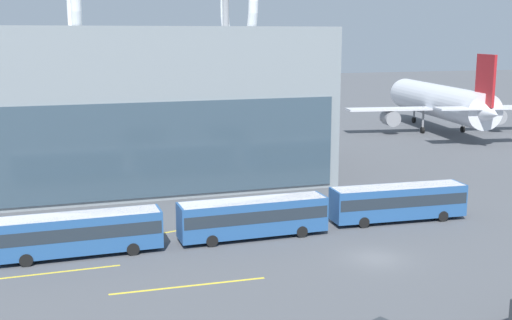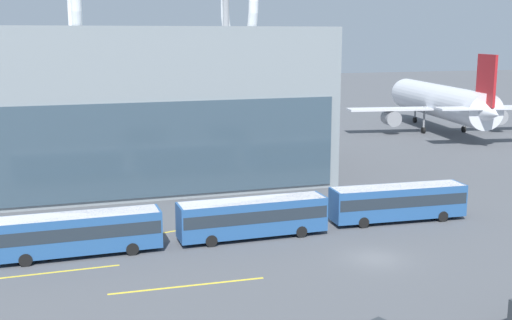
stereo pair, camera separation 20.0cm
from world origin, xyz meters
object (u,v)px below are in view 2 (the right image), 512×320
Objects in this scene: airliner_parked_remote at (442,102)px; shuttle_bus_0 at (78,232)px; floodlight_mast at (226,43)px; airliner_at_gate_far at (122,123)px; shuttle_bus_2 at (398,201)px; shuttle_bus_1 at (253,216)px.

shuttle_bus_0 is at bearing 136.11° from airliner_parked_remote.
shuttle_bus_0 is 0.49× the size of floodlight_mast.
airliner_at_gate_far is 23.56m from floodlight_mast.
floodlight_mast reaches higher than shuttle_bus_2.
shuttle_bus_0 is at bearing -6.24° from airliner_at_gate_far.
floodlight_mast is at bearing 32.95° from airliner_at_gate_far.
shuttle_bus_1 and shuttle_bus_2 have the same top height.
shuttle_bus_1 is (6.79, -37.91, -3.22)m from airliner_at_gate_far.
airliner_at_gate_far reaches higher than shuttle_bus_0.
floodlight_mast is at bearing 130.35° from airliner_parked_remote.
airliner_parked_remote is at bearing 35.93° from shuttle_bus_0.
shuttle_bus_1 is 14.31m from shuttle_bus_2.
airliner_at_gate_far reaches higher than shuttle_bus_2.
shuttle_bus_0 and shuttle_bus_2 have the same top height.
airliner_parked_remote reaches higher than shuttle_bus_1.
floodlight_mast reaches higher than shuttle_bus_1.
floodlight_mast reaches higher than airliner_parked_remote.
shuttle_bus_0 is (-7.50, -38.09, -3.22)m from airliner_at_gate_far.
airliner_parked_remote is at bearing 43.02° from shuttle_bus_1.
shuttle_bus_1 is (14.29, 0.17, 0.00)m from shuttle_bus_0.
shuttle_bus_2 is at bearing 34.41° from airliner_at_gate_far.
shuttle_bus_0 is (-64.08, -47.59, -3.37)m from airliner_parked_remote.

